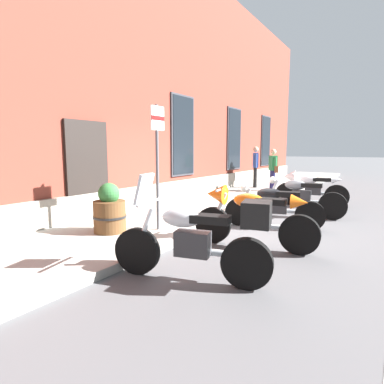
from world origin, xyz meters
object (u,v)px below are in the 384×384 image
at_px(parking_sign, 157,150).
at_px(pedestrian_striped_shirt, 273,168).
at_px(motorcycle_white_sport, 309,187).
at_px(pedestrian_blue_top, 255,165).
at_px(motorcycle_black_naked, 273,206).
at_px(motorcycle_silver_touring, 198,238).
at_px(motorcycle_orange_sport, 249,214).
at_px(motorcycle_grey_naked, 298,197).
at_px(barrel_planter, 110,211).

bearing_deg(parking_sign, pedestrian_striped_shirt, 0.56).
height_order(motorcycle_white_sport, pedestrian_blue_top, pedestrian_blue_top).
distance_m(motorcycle_black_naked, pedestrian_blue_top, 6.33).
bearing_deg(parking_sign, pedestrian_blue_top, 7.88).
relative_size(motorcycle_silver_touring, motorcycle_orange_sport, 0.97).
relative_size(motorcycle_orange_sport, motorcycle_grey_naked, 0.97).
distance_m(motorcycle_black_naked, parking_sign, 2.74).
relative_size(motorcycle_orange_sport, pedestrian_striped_shirt, 1.37).
relative_size(motorcycle_silver_touring, motorcycle_grey_naked, 0.94).
relative_size(motorcycle_black_naked, pedestrian_striped_shirt, 1.31).
relative_size(motorcycle_grey_naked, motorcycle_white_sport, 1.07).
xyz_separation_m(pedestrian_striped_shirt, barrel_planter, (-7.47, 0.58, -0.48)).
relative_size(motorcycle_white_sport, pedestrian_striped_shirt, 1.31).
height_order(motorcycle_orange_sport, motorcycle_white_sport, motorcycle_orange_sport).
bearing_deg(motorcycle_black_naked, parking_sign, 138.21).
bearing_deg(motorcycle_orange_sport, motorcycle_white_sport, 1.11).
bearing_deg(motorcycle_silver_touring, barrel_planter, 72.38).
distance_m(motorcycle_silver_touring, motorcycle_grey_naked, 4.70).
bearing_deg(motorcycle_grey_naked, motorcycle_silver_touring, 179.79).
distance_m(motorcycle_orange_sport, parking_sign, 2.09).
xyz_separation_m(motorcycle_black_naked, barrel_planter, (-2.48, 2.30, 0.05)).
xyz_separation_m(motorcycle_orange_sport, motorcycle_black_naked, (1.57, 0.12, -0.11)).
xyz_separation_m(pedestrian_blue_top, barrel_planter, (-8.19, -0.39, -0.54)).
bearing_deg(motorcycle_silver_touring, parking_sign, 51.62).
xyz_separation_m(motorcycle_white_sport, parking_sign, (-4.92, 1.68, 1.10)).
height_order(motorcycle_silver_touring, motorcycle_orange_sport, motorcycle_silver_touring).
bearing_deg(pedestrian_blue_top, motorcycle_white_sport, -133.96).
xyz_separation_m(motorcycle_grey_naked, parking_sign, (-3.28, 1.81, 1.18)).
bearing_deg(motorcycle_grey_naked, motorcycle_white_sport, 4.53).
distance_m(motorcycle_orange_sport, pedestrian_blue_top, 7.81).
relative_size(motorcycle_black_naked, motorcycle_grey_naked, 0.93).
relative_size(pedestrian_striped_shirt, parking_sign, 0.66).
xyz_separation_m(motorcycle_white_sport, pedestrian_blue_top, (2.62, 2.72, 0.49)).
distance_m(pedestrian_blue_top, parking_sign, 7.64).
distance_m(motorcycle_black_naked, motorcycle_grey_naked, 1.45).
relative_size(motorcycle_white_sport, barrel_planter, 2.20).
bearing_deg(pedestrian_striped_shirt, pedestrian_blue_top, 53.75).
relative_size(motorcycle_orange_sport, barrel_planter, 2.30).
bearing_deg(pedestrian_blue_top, pedestrian_striped_shirt, -126.25).
distance_m(pedestrian_striped_shirt, parking_sign, 6.86).
bearing_deg(motorcycle_white_sport, motorcycle_grey_naked, -175.47).
xyz_separation_m(motorcycle_black_naked, motorcycle_white_sport, (3.08, -0.03, 0.10)).
xyz_separation_m(motorcycle_orange_sport, motorcycle_grey_naked, (3.00, -0.04, -0.09)).
bearing_deg(motorcycle_orange_sport, motorcycle_silver_touring, -179.22).
height_order(motorcycle_grey_naked, pedestrian_striped_shirt, pedestrian_striped_shirt).
distance_m(motorcycle_white_sport, barrel_planter, 6.03).
relative_size(motorcycle_silver_touring, motorcycle_black_naked, 1.01).
xyz_separation_m(motorcycle_silver_touring, motorcycle_white_sport, (6.34, 0.11, -0.00)).
height_order(motorcycle_grey_naked, pedestrian_blue_top, pedestrian_blue_top).
bearing_deg(pedestrian_striped_shirt, motorcycle_white_sport, -137.56).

